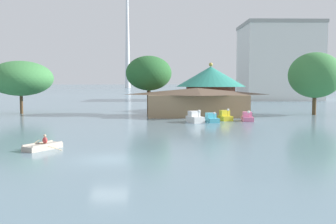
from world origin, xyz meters
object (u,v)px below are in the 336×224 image
Objects in this scene: rowboat_with_rower at (43,146)px; shoreline_tree_tall_left at (21,78)px; pedal_boat_pink at (247,117)px; shoreline_tree_mid at (149,73)px; pedal_boat_cyan at (211,119)px; background_building_block at (278,62)px; distant_broadcast_tower at (127,3)px; shoreline_tree_right at (315,75)px; green_roof_pavilion at (211,85)px; pedal_boat_white at (195,118)px; pedal_boat_yellow at (225,117)px; boathouse at (197,101)px.

rowboat_with_rower is 37.62m from shoreline_tree_tall_left.
pedal_boat_pink is 18.64m from shoreline_tree_mid.
shoreline_tree_mid is at bearing -156.53° from pedal_boat_cyan.
background_building_block is 0.12× the size of distant_broadcast_tower.
shoreline_tree_right is (17.90, 11.09, 5.84)m from pedal_boat_cyan.
distant_broadcast_tower reaches higher than green_roof_pavilion.
green_roof_pavilion is at bearing 149.71° from shoreline_tree_right.
pedal_boat_pink is 0.26× the size of shoreline_tree_mid.
green_roof_pavilion is at bearing 148.13° from pedal_boat_white.
pedal_boat_cyan is (15.70, 20.23, 0.23)m from rowboat_with_rower.
distant_broadcast_tower is (-43.28, 324.00, 79.98)m from pedal_boat_pink.
shoreline_tree_tall_left is 1.06× the size of shoreline_tree_right.
pedal_boat_white is 2.17m from pedal_boat_cyan.
rowboat_with_rower is at bearing -52.94° from pedal_boat_white.
distant_broadcast_tower reaches higher than rowboat_with_rower.
green_roof_pavilion is 1.33× the size of shoreline_tree_mid.
pedal_boat_cyan is at bearing -97.05° from green_roof_pavilion.
distant_broadcast_tower reaches higher than pedal_boat_pink.
pedal_boat_white is 1.30× the size of pedal_boat_yellow.
boathouse reaches higher than pedal_boat_yellow.
pedal_boat_white is 0.34× the size of shoreline_tree_mid.
boathouse is at bearing -168.83° from pedal_boat_yellow.
shoreline_tree_right is (47.52, -3.19, 0.49)m from shoreline_tree_tall_left.
shoreline_tree_mid is (21.10, -1.62, 0.81)m from shoreline_tree_tall_left.
pedal_boat_white is 7.35m from pedal_boat_pink.
pedal_boat_cyan is 33.31m from shoreline_tree_tall_left.
shoreline_tree_tall_left is (-32.10, -5.81, 1.10)m from green_roof_pavilion.
distant_broadcast_tower is (-40.42, 323.25, 79.93)m from pedal_boat_yellow.
shoreline_tree_right is at bearing -3.40° from shoreline_tree_mid.
rowboat_with_rower is 0.34× the size of shoreline_tree_tall_left.
pedal_boat_pink is 10.04m from boathouse.
boathouse is 9.33m from shoreline_tree_mid.
pedal_boat_white reaches higher than pedal_boat_yellow.
green_roof_pavilion is at bearing -82.40° from distant_broadcast_tower.
background_building_block reaches higher than shoreline_tree_tall_left.
shoreline_tree_tall_left is at bearing -88.41° from distant_broadcast_tower.
shoreline_tree_mid is at bearing -147.53° from pedal_boat_yellow.
pedal_boat_white is at bearing -63.63° from shoreline_tree_mid.
pedal_boat_yellow is 7.94m from boathouse.
background_building_block is (44.12, 85.07, 11.01)m from rowboat_with_rower.
green_roof_pavilion is (0.33, 17.94, 4.17)m from pedal_boat_yellow.
distant_broadcast_tower is at bearing 104.35° from background_building_block.
shoreline_tree_mid is at bearing -125.55° from pedal_boat_pink.
green_roof_pavilion is at bearing 72.12° from boathouse.
distant_broadcast_tower reaches higher than boathouse.
shoreline_tree_right is (15.75, 8.93, 5.76)m from pedal_boat_yellow.
shoreline_tree_mid is at bearing -145.94° from green_roof_pavilion.
distant_broadcast_tower reaches higher than shoreline_tree_tall_left.
shoreline_tree_tall_left reaches higher than pedal_boat_yellow.
pedal_boat_yellow is at bearing 172.67° from rowboat_with_rower.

